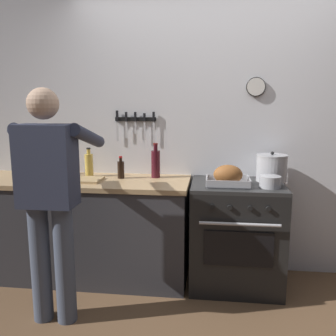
# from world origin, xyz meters

# --- Properties ---
(wall_back) EXTENTS (6.00, 0.13, 2.60)m
(wall_back) POSITION_xyz_m (0.00, 1.35, 1.30)
(wall_back) COLOR silver
(wall_back) RESTS_ON ground
(counter_block) EXTENTS (2.03, 0.65, 0.90)m
(counter_block) POSITION_xyz_m (-1.20, 0.99, 0.45)
(counter_block) COLOR #38383D
(counter_block) RESTS_ON ground
(stove) EXTENTS (0.76, 0.67, 0.90)m
(stove) POSITION_xyz_m (0.22, 0.99, 0.45)
(stove) COLOR black
(stove) RESTS_ON ground
(person_cook) EXTENTS (0.51, 0.63, 1.66)m
(person_cook) POSITION_xyz_m (-1.11, 0.31, 0.95)
(person_cook) COLOR #4C566B
(person_cook) RESTS_ON ground
(roasting_pan) EXTENTS (0.35, 0.26, 0.17)m
(roasting_pan) POSITION_xyz_m (0.13, 0.89, 0.98)
(roasting_pan) COLOR #B7B7BC
(roasting_pan) RESTS_ON stove
(stock_pot) EXTENTS (0.26, 0.26, 0.26)m
(stock_pot) POSITION_xyz_m (0.51, 1.11, 1.01)
(stock_pot) COLOR #B7B7BC
(stock_pot) RESTS_ON stove
(saucepan) EXTENTS (0.17, 0.17, 0.09)m
(saucepan) POSITION_xyz_m (0.46, 0.86, 0.95)
(saucepan) COLOR #B7B7BC
(saucepan) RESTS_ON stove
(cutting_board) EXTENTS (0.36, 0.24, 0.02)m
(cutting_board) POSITION_xyz_m (-1.12, 0.93, 0.91)
(cutting_board) COLOR tan
(cutting_board) RESTS_ON counter_block
(bottle_cooking_oil) EXTENTS (0.07, 0.07, 0.26)m
(bottle_cooking_oil) POSITION_xyz_m (-1.11, 1.12, 1.01)
(bottle_cooking_oil) COLOR gold
(bottle_cooking_oil) RESTS_ON counter_block
(bottle_dish_soap) EXTENTS (0.07, 0.07, 0.23)m
(bottle_dish_soap) POSITION_xyz_m (-1.44, 1.08, 0.99)
(bottle_dish_soap) COLOR #338CCC
(bottle_dish_soap) RESTS_ON counter_block
(bottle_wine_red) EXTENTS (0.08, 0.08, 0.31)m
(bottle_wine_red) POSITION_xyz_m (-0.50, 1.14, 1.03)
(bottle_wine_red) COLOR #47141E
(bottle_wine_red) RESTS_ON counter_block
(bottle_soy_sauce) EXTENTS (0.06, 0.06, 0.20)m
(bottle_soy_sauce) POSITION_xyz_m (-0.80, 1.07, 0.98)
(bottle_soy_sauce) COLOR black
(bottle_soy_sauce) RESTS_ON counter_block
(bottle_hot_sauce) EXTENTS (0.06, 0.06, 0.19)m
(bottle_hot_sauce) POSITION_xyz_m (-1.37, 1.20, 0.98)
(bottle_hot_sauce) COLOR red
(bottle_hot_sauce) RESTS_ON counter_block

